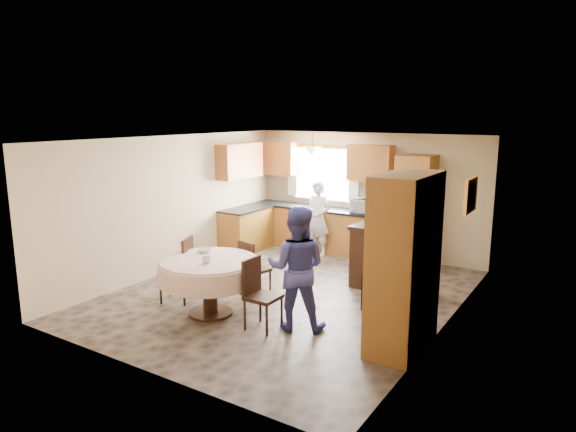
# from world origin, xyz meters

# --- Properties ---
(floor) EXTENTS (5.00, 6.00, 0.01)m
(floor) POSITION_xyz_m (0.00, 0.00, 0.00)
(floor) COLOR brown
(floor) RESTS_ON ground
(ceiling) EXTENTS (5.00, 6.00, 0.01)m
(ceiling) POSITION_xyz_m (0.00, 0.00, 2.50)
(ceiling) COLOR white
(ceiling) RESTS_ON wall_back
(wall_back) EXTENTS (5.00, 0.02, 2.50)m
(wall_back) POSITION_xyz_m (0.00, 3.00, 1.25)
(wall_back) COLOR tan
(wall_back) RESTS_ON floor
(wall_front) EXTENTS (5.00, 0.02, 2.50)m
(wall_front) POSITION_xyz_m (0.00, -3.00, 1.25)
(wall_front) COLOR tan
(wall_front) RESTS_ON floor
(wall_left) EXTENTS (0.02, 6.00, 2.50)m
(wall_left) POSITION_xyz_m (-2.50, 0.00, 1.25)
(wall_left) COLOR tan
(wall_left) RESTS_ON floor
(wall_right) EXTENTS (0.02, 6.00, 2.50)m
(wall_right) POSITION_xyz_m (2.50, 0.00, 1.25)
(wall_right) COLOR tan
(wall_right) RESTS_ON floor
(window) EXTENTS (1.40, 0.03, 1.10)m
(window) POSITION_xyz_m (-1.00, 2.98, 1.60)
(window) COLOR white
(window) RESTS_ON wall_back
(curtain_left) EXTENTS (0.22, 0.02, 1.15)m
(curtain_left) POSITION_xyz_m (-1.75, 2.93, 1.65)
(curtain_left) COLOR white
(curtain_left) RESTS_ON wall_back
(curtain_right) EXTENTS (0.22, 0.02, 1.15)m
(curtain_right) POSITION_xyz_m (-0.25, 2.93, 1.65)
(curtain_right) COLOR white
(curtain_right) RESTS_ON wall_back
(base_cab_back) EXTENTS (3.30, 0.60, 0.88)m
(base_cab_back) POSITION_xyz_m (-0.85, 2.70, 0.44)
(base_cab_back) COLOR #AB602D
(base_cab_back) RESTS_ON floor
(counter_back) EXTENTS (3.30, 0.64, 0.04)m
(counter_back) POSITION_xyz_m (-0.85, 2.70, 0.90)
(counter_back) COLOR black
(counter_back) RESTS_ON base_cab_back
(base_cab_left) EXTENTS (0.60, 1.20, 0.88)m
(base_cab_left) POSITION_xyz_m (-2.20, 1.80, 0.44)
(base_cab_left) COLOR #AB602D
(base_cab_left) RESTS_ON floor
(counter_left) EXTENTS (0.64, 1.20, 0.04)m
(counter_left) POSITION_xyz_m (-2.20, 1.80, 0.90)
(counter_left) COLOR black
(counter_left) RESTS_ON base_cab_left
(backsplash) EXTENTS (3.30, 0.02, 0.55)m
(backsplash) POSITION_xyz_m (-0.85, 2.99, 1.18)
(backsplash) COLOR beige
(backsplash) RESTS_ON wall_back
(wall_cab_left) EXTENTS (0.85, 0.33, 0.72)m
(wall_cab_left) POSITION_xyz_m (-2.05, 2.83, 1.91)
(wall_cab_left) COLOR #AE5A2B
(wall_cab_left) RESTS_ON wall_back
(wall_cab_right) EXTENTS (0.90, 0.33, 0.72)m
(wall_cab_right) POSITION_xyz_m (0.15, 2.83, 1.91)
(wall_cab_right) COLOR #AE5A2B
(wall_cab_right) RESTS_ON wall_back
(wall_cab_side) EXTENTS (0.33, 1.20, 0.72)m
(wall_cab_side) POSITION_xyz_m (-2.33, 1.80, 1.91)
(wall_cab_side) COLOR #AE5A2B
(wall_cab_side) RESTS_ON wall_left
(oven_tower) EXTENTS (0.66, 0.62, 2.12)m
(oven_tower) POSITION_xyz_m (1.15, 2.69, 1.06)
(oven_tower) COLOR #AB602D
(oven_tower) RESTS_ON floor
(oven_upper) EXTENTS (0.56, 0.01, 0.45)m
(oven_upper) POSITION_xyz_m (1.15, 2.38, 1.25)
(oven_upper) COLOR black
(oven_upper) RESTS_ON oven_tower
(oven_lower) EXTENTS (0.56, 0.01, 0.45)m
(oven_lower) POSITION_xyz_m (1.15, 2.38, 0.75)
(oven_lower) COLOR black
(oven_lower) RESTS_ON oven_tower
(pendant) EXTENTS (0.36, 0.36, 0.18)m
(pendant) POSITION_xyz_m (-1.00, 2.50, 2.12)
(pendant) COLOR beige
(pendant) RESTS_ON ceiling
(sideboard) EXTENTS (1.41, 0.63, 0.99)m
(sideboard) POSITION_xyz_m (1.35, 1.06, 0.49)
(sideboard) COLOR #341C0E
(sideboard) RESTS_ON floor
(space_heater) EXTENTS (0.45, 0.35, 0.56)m
(space_heater) POSITION_xyz_m (1.47, 0.17, 0.28)
(space_heater) COLOR black
(space_heater) RESTS_ON floor
(cupboard) EXTENTS (0.58, 1.15, 2.20)m
(cupboard) POSITION_xyz_m (2.22, -0.85, 1.10)
(cupboard) COLOR #AB602D
(cupboard) RESTS_ON floor
(dining_table) EXTENTS (1.45, 1.45, 0.83)m
(dining_table) POSITION_xyz_m (-0.51, -1.31, 0.65)
(dining_table) COLOR #341C0E
(dining_table) RESTS_ON floor
(chair_left) EXTENTS (0.58, 0.58, 1.02)m
(chair_left) POSITION_xyz_m (-1.24, -1.14, 0.56)
(chair_left) COLOR #341C0E
(chair_left) RESTS_ON floor
(chair_back) EXTENTS (0.48, 0.48, 0.92)m
(chair_back) POSITION_xyz_m (-0.45, -0.38, 0.51)
(chair_back) COLOR #341C0E
(chair_back) RESTS_ON floor
(chair_right) EXTENTS (0.42, 0.42, 0.97)m
(chair_right) POSITION_xyz_m (0.36, -1.32, 0.54)
(chair_right) COLOR #341C0E
(chair_right) RESTS_ON floor
(framed_picture) EXTENTS (0.06, 0.64, 0.53)m
(framed_picture) POSITION_xyz_m (2.47, 1.28, 1.67)
(framed_picture) COLOR gold
(framed_picture) RESTS_ON wall_right
(microwave) EXTENTS (0.55, 0.40, 0.28)m
(microwave) POSITION_xyz_m (0.12, 2.65, 1.06)
(microwave) COLOR silver
(microwave) RESTS_ON counter_back
(person_sink) EXTENTS (0.58, 0.40, 1.54)m
(person_sink) POSITION_xyz_m (-0.74, 2.30, 0.77)
(person_sink) COLOR silver
(person_sink) RESTS_ON floor
(person_dining) EXTENTS (1.00, 0.90, 1.69)m
(person_dining) POSITION_xyz_m (0.80, -1.04, 0.85)
(person_dining) COLOR #3C3D83
(person_dining) RESTS_ON floor
(bowl_sideboard) EXTENTS (0.31, 0.31, 0.06)m
(bowl_sideboard) POSITION_xyz_m (1.01, 1.06, 1.02)
(bowl_sideboard) COLOR #B2B2B2
(bowl_sideboard) RESTS_ON sideboard
(bottle_sideboard) EXTENTS (0.12, 0.12, 0.29)m
(bottle_sideboard) POSITION_xyz_m (1.74, 1.06, 1.13)
(bottle_sideboard) COLOR silver
(bottle_sideboard) RESTS_ON sideboard
(cup_table) EXTENTS (0.13, 0.13, 0.10)m
(cup_table) POSITION_xyz_m (-0.41, -1.48, 0.88)
(cup_table) COLOR #B2B2B2
(cup_table) RESTS_ON dining_table
(bowl_table) EXTENTS (0.23, 0.23, 0.06)m
(bowl_table) POSITION_xyz_m (-0.82, -1.06, 0.86)
(bowl_table) COLOR #B2B2B2
(bowl_table) RESTS_ON dining_table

